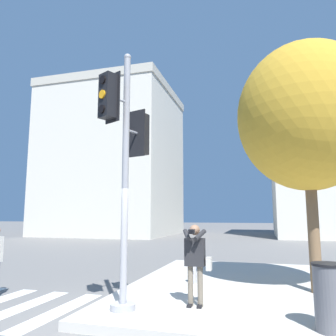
{
  "coord_description": "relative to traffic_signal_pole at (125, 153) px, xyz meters",
  "views": [
    {
      "loc": [
        2.93,
        -5.67,
        1.97
      ],
      "look_at": [
        1.13,
        0.61,
        2.91
      ],
      "focal_mm": 35.0,
      "sensor_mm": 36.0,
      "label": 1
    }
  ],
  "objects": [
    {
      "name": "traffic_signal_pole",
      "position": [
        0.0,
        0.0,
        0.0
      ],
      "size": [
        0.72,
        1.26,
        5.21
      ],
      "color": "#939399",
      "rests_on": "sidewalk_corner"
    },
    {
      "name": "ground_plane",
      "position": [
        -0.27,
        -0.42,
        -3.23
      ],
      "size": [
        160.0,
        160.0,
        0.0
      ],
      "primitive_type": "plane",
      "color": "slate"
    },
    {
      "name": "sidewalk_corner",
      "position": [
        3.23,
        3.08,
        -3.15
      ],
      "size": [
        8.0,
        8.0,
        0.18
      ],
      "color": "#BCB7AD",
      "rests_on": "ground_plane"
    },
    {
      "name": "building_left",
      "position": [
        -12.06,
        24.79,
        4.28
      ],
      "size": [
        12.33,
        11.65,
        14.99
      ],
      "color": "beige",
      "rests_on": "ground_plane"
    },
    {
      "name": "fire_hydrant",
      "position": [
        0.82,
        2.77,
        -2.73
      ],
      "size": [
        0.18,
        0.24,
        0.66
      ],
      "color": "#99999E",
      "rests_on": "sidewalk_corner"
    },
    {
      "name": "person_photographer",
      "position": [
        1.32,
        0.63,
        -2.11
      ],
      "size": [
        0.58,
        0.54,
        1.6
      ],
      "color": "black",
      "rests_on": "sidewalk_corner"
    },
    {
      "name": "street_tree",
      "position": [
        3.82,
        2.54,
        1.19
      ],
      "size": [
        3.42,
        3.42,
        6.14
      ],
      "color": "brown",
      "rests_on": "sidewalk_corner"
    },
    {
      "name": "trash_bin",
      "position": [
        3.64,
        -0.22,
        -2.54
      ],
      "size": [
        0.53,
        0.53,
        1.04
      ],
      "color": "#5B5B60",
      "rests_on": "sidewalk_corner"
    }
  ]
}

